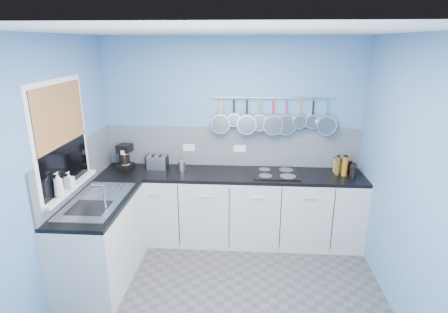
# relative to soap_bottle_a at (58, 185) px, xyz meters

# --- Properties ---
(floor) EXTENTS (3.20, 3.00, 0.02)m
(floor) POSITION_rel_soap_bottle_a_xyz_m (1.53, -0.05, -1.18)
(floor) COLOR #47474C
(floor) RESTS_ON ground
(ceiling) EXTENTS (3.20, 3.00, 0.02)m
(ceiling) POSITION_rel_soap_bottle_a_xyz_m (1.53, -0.05, 1.34)
(ceiling) COLOR white
(ceiling) RESTS_ON ground
(wall_back) EXTENTS (3.20, 0.02, 2.50)m
(wall_back) POSITION_rel_soap_bottle_a_xyz_m (1.53, 1.46, 0.08)
(wall_back) COLOR #5481B6
(wall_back) RESTS_ON ground
(wall_front) EXTENTS (3.20, 0.02, 2.50)m
(wall_front) POSITION_rel_soap_bottle_a_xyz_m (1.53, -1.56, 0.08)
(wall_front) COLOR #5481B6
(wall_front) RESTS_ON ground
(wall_left) EXTENTS (0.02, 3.00, 2.50)m
(wall_left) POSITION_rel_soap_bottle_a_xyz_m (-0.08, -0.05, 0.08)
(wall_left) COLOR #5481B6
(wall_left) RESTS_ON ground
(wall_right) EXTENTS (0.02, 3.00, 2.50)m
(wall_right) POSITION_rel_soap_bottle_a_xyz_m (3.14, -0.05, 0.08)
(wall_right) COLOR #5481B6
(wall_right) RESTS_ON ground
(backsplash_back) EXTENTS (3.20, 0.02, 0.50)m
(backsplash_back) POSITION_rel_soap_bottle_a_xyz_m (1.53, 1.44, -0.02)
(backsplash_back) COLOR #9197A6
(backsplash_back) RESTS_ON wall_back
(backsplash_left) EXTENTS (0.02, 1.80, 0.50)m
(backsplash_left) POSITION_rel_soap_bottle_a_xyz_m (-0.06, 0.55, -0.02)
(backsplash_left) COLOR #9197A6
(backsplash_left) RESTS_ON wall_left
(cabinet_run_back) EXTENTS (3.20, 0.60, 0.86)m
(cabinet_run_back) POSITION_rel_soap_bottle_a_xyz_m (1.53, 1.15, -0.74)
(cabinet_run_back) COLOR #BCBCBA
(cabinet_run_back) RESTS_ON ground
(worktop_back) EXTENTS (3.20, 0.60, 0.04)m
(worktop_back) POSITION_rel_soap_bottle_a_xyz_m (1.53, 1.15, -0.29)
(worktop_back) COLOR black
(worktop_back) RESTS_ON cabinet_run_back
(cabinet_run_left) EXTENTS (0.60, 1.20, 0.86)m
(cabinet_run_left) POSITION_rel_soap_bottle_a_xyz_m (0.23, 0.25, -0.74)
(cabinet_run_left) COLOR #BCBCBA
(cabinet_run_left) RESTS_ON ground
(worktop_left) EXTENTS (0.60, 1.20, 0.04)m
(worktop_left) POSITION_rel_soap_bottle_a_xyz_m (0.23, 0.25, -0.29)
(worktop_left) COLOR black
(worktop_left) RESTS_ON cabinet_run_left
(window_frame) EXTENTS (0.01, 1.00, 1.10)m
(window_frame) POSITION_rel_soap_bottle_a_xyz_m (-0.05, 0.25, 0.38)
(window_frame) COLOR white
(window_frame) RESTS_ON wall_left
(window_glass) EXTENTS (0.01, 0.90, 1.00)m
(window_glass) POSITION_rel_soap_bottle_a_xyz_m (-0.04, 0.25, 0.38)
(window_glass) COLOR black
(window_glass) RESTS_ON wall_left
(bamboo_blind) EXTENTS (0.01, 0.90, 0.55)m
(bamboo_blind) POSITION_rel_soap_bottle_a_xyz_m (-0.03, 0.25, 0.61)
(bamboo_blind) COLOR #9D5F39
(bamboo_blind) RESTS_ON wall_left
(window_sill) EXTENTS (0.10, 0.98, 0.03)m
(window_sill) POSITION_rel_soap_bottle_a_xyz_m (-0.02, 0.25, -0.13)
(window_sill) COLOR white
(window_sill) RESTS_ON wall_left
(sink_unit) EXTENTS (0.50, 0.95, 0.01)m
(sink_unit) POSITION_rel_soap_bottle_a_xyz_m (0.23, 0.25, -0.27)
(sink_unit) COLOR silver
(sink_unit) RESTS_ON worktop_left
(mixer_tap) EXTENTS (0.12, 0.08, 0.26)m
(mixer_tap) POSITION_rel_soap_bottle_a_xyz_m (0.39, 0.07, -0.14)
(mixer_tap) COLOR silver
(mixer_tap) RESTS_ON worktop_left
(socket_left) EXTENTS (0.15, 0.01, 0.09)m
(socket_left) POSITION_rel_soap_bottle_a_xyz_m (0.98, 1.43, -0.04)
(socket_left) COLOR white
(socket_left) RESTS_ON backsplash_back
(socket_right) EXTENTS (0.15, 0.01, 0.09)m
(socket_right) POSITION_rel_soap_bottle_a_xyz_m (1.63, 1.43, -0.04)
(socket_right) COLOR white
(socket_right) RESTS_ON backsplash_back
(pot_rail) EXTENTS (1.45, 0.02, 0.02)m
(pot_rail) POSITION_rel_soap_bottle_a_xyz_m (2.03, 1.40, 0.61)
(pot_rail) COLOR silver
(pot_rail) RESTS_ON wall_back
(soap_bottle_a) EXTENTS (0.10, 0.10, 0.24)m
(soap_bottle_a) POSITION_rel_soap_bottle_a_xyz_m (0.00, 0.00, 0.00)
(soap_bottle_a) COLOR white
(soap_bottle_a) RESTS_ON window_sill
(soap_bottle_b) EXTENTS (0.09, 0.09, 0.17)m
(soap_bottle_b) POSITION_rel_soap_bottle_a_xyz_m (0.00, 0.20, -0.03)
(soap_bottle_b) COLOR white
(soap_bottle_b) RESTS_ON window_sill
(paper_towel) EXTENTS (0.14, 0.14, 0.25)m
(paper_towel) POSITION_rel_soap_bottle_a_xyz_m (0.20, 1.23, -0.15)
(paper_towel) COLOR white
(paper_towel) RESTS_ON worktop_back
(coffee_maker) EXTENTS (0.20, 0.22, 0.30)m
(coffee_maker) POSITION_rel_soap_bottle_a_xyz_m (0.20, 1.24, -0.12)
(coffee_maker) COLOR black
(coffee_maker) RESTS_ON worktop_back
(toaster) EXTENTS (0.26, 0.16, 0.16)m
(toaster) POSITION_rel_soap_bottle_a_xyz_m (0.60, 1.25, -0.19)
(toaster) COLOR silver
(toaster) RESTS_ON worktop_back
(canister) EXTENTS (0.10, 0.10, 0.13)m
(canister) POSITION_rel_soap_bottle_a_xyz_m (0.93, 1.17, -0.20)
(canister) COLOR silver
(canister) RESTS_ON worktop_back
(hob) EXTENTS (0.54, 0.48, 0.01)m
(hob) POSITION_rel_soap_bottle_a_xyz_m (2.08, 1.16, -0.26)
(hob) COLOR black
(hob) RESTS_ON worktop_back
(pan_0) EXTENTS (0.24, 0.11, 0.43)m
(pan_0) POSITION_rel_soap_bottle_a_xyz_m (1.40, 1.39, 0.39)
(pan_0) COLOR silver
(pan_0) RESTS_ON pot_rail
(pan_1) EXTENTS (0.16, 0.06, 0.35)m
(pan_1) POSITION_rel_soap_bottle_a_xyz_m (1.55, 1.39, 0.43)
(pan_1) COLOR silver
(pan_1) RESTS_ON pot_rail
(pan_2) EXTENTS (0.24, 0.13, 0.43)m
(pan_2) POSITION_rel_soap_bottle_a_xyz_m (1.71, 1.39, 0.39)
(pan_2) COLOR silver
(pan_2) RESTS_ON pot_rail
(pan_3) EXTENTS (0.21, 0.10, 0.40)m
(pan_3) POSITION_rel_soap_bottle_a_xyz_m (1.87, 1.39, 0.41)
(pan_3) COLOR silver
(pan_3) RESTS_ON pot_rail
(pan_4) EXTENTS (0.25, 0.12, 0.44)m
(pan_4) POSITION_rel_soap_bottle_a_xyz_m (2.03, 1.39, 0.39)
(pan_4) COLOR silver
(pan_4) RESTS_ON pot_rail
(pan_5) EXTENTS (0.26, 0.07, 0.45)m
(pan_5) POSITION_rel_soap_bottle_a_xyz_m (2.19, 1.39, 0.39)
(pan_5) COLOR silver
(pan_5) RESTS_ON pot_rail
(pan_6) EXTENTS (0.17, 0.10, 0.36)m
(pan_6) POSITION_rel_soap_bottle_a_xyz_m (2.35, 1.39, 0.43)
(pan_6) COLOR silver
(pan_6) RESTS_ON pot_rail
(pan_7) EXTENTS (0.18, 0.06, 0.37)m
(pan_7) POSITION_rel_soap_bottle_a_xyz_m (2.51, 1.39, 0.43)
(pan_7) COLOR silver
(pan_7) RESTS_ON pot_rail
(pan_8) EXTENTS (0.24, 0.12, 0.43)m
(pan_8) POSITION_rel_soap_bottle_a_xyz_m (2.67, 1.39, 0.40)
(pan_8) COLOR silver
(pan_8) RESTS_ON pot_rail
(condiment_0) EXTENTS (0.07, 0.07, 0.12)m
(condiment_0) POSITION_rel_soap_bottle_a_xyz_m (2.98, 1.28, -0.21)
(condiment_0) COLOR black
(condiment_0) RESTS_ON worktop_back
(condiment_1) EXTENTS (0.07, 0.07, 0.14)m
(condiment_1) POSITION_rel_soap_bottle_a_xyz_m (2.88, 1.27, -0.20)
(condiment_1) COLOR brown
(condiment_1) RESTS_ON worktop_back
(condiment_2) EXTENTS (0.07, 0.07, 0.17)m
(condiment_2) POSITION_rel_soap_bottle_a_xyz_m (2.81, 1.28, -0.18)
(condiment_2) COLOR olive
(condiment_2) RESTS_ON worktop_back
(condiment_3) EXTENTS (0.07, 0.07, 0.13)m
(condiment_3) POSITION_rel_soap_bottle_a_xyz_m (2.99, 1.18, -0.20)
(condiment_3) COLOR #4C190C
(condiment_3) RESTS_ON worktop_back
(condiment_4) EXTENTS (0.07, 0.07, 0.23)m
(condiment_4) POSITION_rel_soap_bottle_a_xyz_m (2.88, 1.15, -0.15)
(condiment_4) COLOR #8C5914
(condiment_4) RESTS_ON worktop_back
(condiment_5) EXTENTS (0.05, 0.05, 0.22)m
(condiment_5) POSITION_rel_soap_bottle_a_xyz_m (2.81, 1.18, -0.16)
(condiment_5) COLOR brown
(condiment_5) RESTS_ON worktop_back
(condiment_6) EXTENTS (0.06, 0.06, 0.12)m
(condiment_6) POSITION_rel_soap_bottle_a_xyz_m (2.97, 1.09, -0.21)
(condiment_6) COLOR black
(condiment_6) RESTS_ON worktop_back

